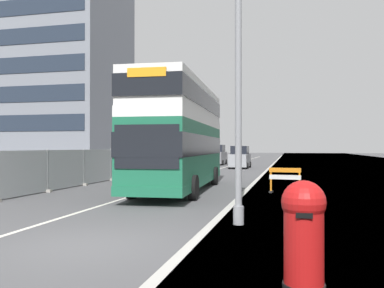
{
  "coord_description": "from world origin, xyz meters",
  "views": [
    {
      "loc": [
        4.2,
        -7.83,
        2.09
      ],
      "look_at": [
        0.6,
        7.1,
        2.2
      ],
      "focal_mm": 38.18,
      "sensor_mm": 36.0,
      "label": 1
    }
  ],
  "objects": [
    {
      "name": "ground",
      "position": [
        0.55,
        0.1,
        -0.05
      ],
      "size": [
        140.0,
        280.0,
        0.1
      ],
      "color": "#4C4C4F"
    },
    {
      "name": "double_decker_bus",
      "position": [
        -0.94,
        11.08,
        2.66
      ],
      "size": [
        3.24,
        11.41,
        5.01
      ],
      "color": "#196042",
      "rests_on": "ground"
    },
    {
      "name": "lamppost_foreground",
      "position": [
        2.84,
        3.13,
        4.61
      ],
      "size": [
        0.29,
        0.7,
        9.7
      ],
      "color": "gray",
      "rests_on": "ground"
    },
    {
      "name": "red_pillar_postbox",
      "position": [
        4.38,
        -1.9,
        0.89
      ],
      "size": [
        0.62,
        0.62,
        1.62
      ],
      "color": "black",
      "rests_on": "ground"
    },
    {
      "name": "roadworks_barrier",
      "position": [
        3.96,
        11.08,
        0.7
      ],
      "size": [
        1.44,
        0.59,
        1.14
      ],
      "color": "orange",
      "rests_on": "ground"
    },
    {
      "name": "construction_site_fence",
      "position": [
        -6.71,
        17.37,
        0.95
      ],
      "size": [
        0.44,
        24.0,
        1.99
      ],
      "color": "#A8AAAD",
      "rests_on": "ground"
    },
    {
      "name": "car_oncoming_near",
      "position": [
        -4.84,
        25.68,
        1.01
      ],
      "size": [
        2.04,
        4.28,
        2.15
      ],
      "color": "slate",
      "rests_on": "ground"
    },
    {
      "name": "car_receding_mid",
      "position": [
        -0.65,
        32.45,
        1.02
      ],
      "size": [
        1.9,
        4.48,
        2.19
      ],
      "color": "gray",
      "rests_on": "ground"
    },
    {
      "name": "car_receding_far",
      "position": [
        -4.23,
        39.45,
        1.09
      ],
      "size": [
        1.99,
        4.3,
        2.35
      ],
      "color": "slate",
      "rests_on": "ground"
    },
    {
      "name": "bare_tree_far_verge_near",
      "position": [
        -13.84,
        39.46,
        2.05
      ],
      "size": [
        2.29,
        2.61,
        4.24
      ],
      "color": "#4C3D2D",
      "rests_on": "ground"
    },
    {
      "name": "bare_tree_far_verge_mid",
      "position": [
        -11.11,
        42.96,
        2.2
      ],
      "size": [
        2.71,
        2.47,
        4.68
      ],
      "color": "#4C3D2D",
      "rests_on": "ground"
    },
    {
      "name": "backdrop_office_block",
      "position": [
        -27.61,
        39.62,
        11.68
      ],
      "size": [
        20.74,
        13.25,
        23.35
      ],
      "color": "gray",
      "rests_on": "ground"
    }
  ]
}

